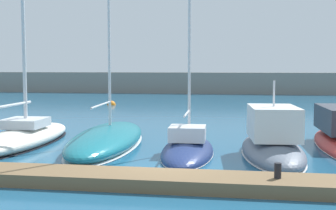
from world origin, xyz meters
TOP-DOWN VIEW (x-y plane):
  - ground_plane at (0.00, 0.00)m, footprint 120.00×120.00m
  - dock_pier at (0.00, -1.70)m, footprint 18.94×1.62m
  - breakwater_seawall at (0.00, 44.36)m, footprint 108.00×2.16m
  - sailboat_ivory_nearest at (-7.24, 4.59)m, footprint 2.58×8.47m
  - sailboat_teal_second at (-3.40, 4.81)m, footprint 3.42×9.59m
  - sailboat_navy_third at (0.41, 3.40)m, footprint 2.31×6.37m
  - motorboat_slate_fourth at (3.75, 3.46)m, footprint 2.85×6.97m
  - mooring_buoy_orange at (-9.15, 25.38)m, footprint 0.80×0.80m
  - dock_bollard at (3.54, -1.70)m, footprint 0.20×0.20m

SIDE VIEW (x-z plane):
  - ground_plane at x=0.00m, z-range 0.00..0.00m
  - mooring_buoy_orange at x=-9.15m, z-range -0.40..0.40m
  - sailboat_navy_third at x=0.41m, z-range -5.04..5.38m
  - dock_pier at x=0.00m, z-range 0.00..0.39m
  - sailboat_teal_second at x=-3.40m, z-range -8.40..9.05m
  - sailboat_ivory_nearest at x=-7.24m, z-range -8.04..8.94m
  - motorboat_slate_fourth at x=3.75m, z-range -1.17..2.18m
  - dock_bollard at x=3.54m, z-range 0.39..0.83m
  - breakwater_seawall at x=0.00m, z-range 0.00..2.76m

